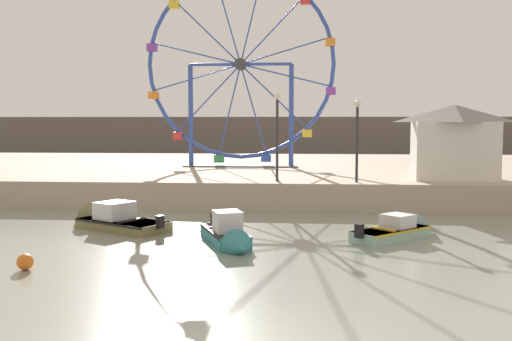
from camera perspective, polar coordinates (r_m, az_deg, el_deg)
quay_promenade at (r=37.67m, az=2.72°, el=-0.32°), size 110.00×23.92×1.24m
distant_town_skyline at (r=61.71m, az=3.52°, el=3.10°), size 140.00×3.00×4.40m
motorboat_seafoam at (r=20.92m, az=13.85°, el=-5.53°), size 3.45×3.39×1.15m
motorboat_teal_painted at (r=18.88m, az=-2.61°, el=-6.27°), size 2.27×3.83×1.36m
motorboat_olive_wood at (r=22.80m, az=-14.13°, el=-4.63°), size 4.56×3.50×1.53m
ferris_wheel_blue_frame at (r=35.39m, az=-1.49°, el=9.78°), size 11.08×1.20×11.56m
carnival_booth_white_ticket at (r=29.16m, az=18.42°, el=2.73°), size 4.19×3.16×3.45m
promenade_lamp_near at (r=26.62m, az=2.04°, el=4.51°), size 0.32×0.32×3.96m
promenade_lamp_far at (r=26.58m, az=9.66°, el=4.02°), size 0.32×0.32×3.62m
mooring_buoy_orange at (r=17.04m, az=-21.22°, el=-8.15°), size 0.44×0.44×0.44m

